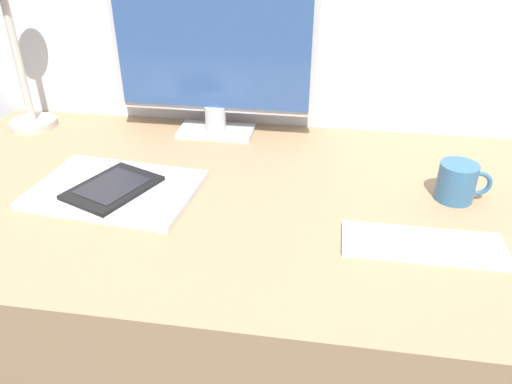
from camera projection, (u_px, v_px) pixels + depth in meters
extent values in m
cube|color=#997A56|center=(230.00, 316.00, 1.26)|extent=(1.47, 0.79, 0.72)
cube|color=#B7B7BC|center=(216.00, 131.00, 1.36)|extent=(0.20, 0.11, 0.01)
cylinder|color=#B7B7BC|center=(215.00, 118.00, 1.34)|extent=(0.06, 0.06, 0.06)
cube|color=#B7B7BC|center=(213.00, 47.00, 1.25)|extent=(0.52, 0.01, 0.34)
cube|color=#2D4C84|center=(212.00, 48.00, 1.24)|extent=(0.50, 0.01, 0.31)
cube|color=silver|center=(423.00, 245.00, 0.90)|extent=(0.29, 0.10, 0.01)
cube|color=silver|center=(424.00, 242.00, 0.90)|extent=(0.27, 0.08, 0.00)
cube|color=#BCBCC1|center=(116.00, 192.00, 1.08)|extent=(0.36, 0.27, 0.01)
cube|color=silver|center=(115.00, 188.00, 1.07)|extent=(0.36, 0.27, 0.01)
cube|color=black|center=(113.00, 188.00, 1.06)|extent=(0.19, 0.22, 0.01)
cube|color=black|center=(112.00, 185.00, 1.05)|extent=(0.15, 0.16, 0.00)
cylinder|color=#BCB7AD|center=(33.00, 123.00, 1.39)|extent=(0.12, 0.12, 0.02)
cylinder|color=#BCB7AD|center=(18.00, 60.00, 1.30)|extent=(0.02, 0.02, 0.34)
cylinder|color=#336089|center=(456.00, 182.00, 1.04)|extent=(0.08, 0.08, 0.08)
torus|color=#336089|center=(478.00, 183.00, 1.03)|extent=(0.06, 0.01, 0.06)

